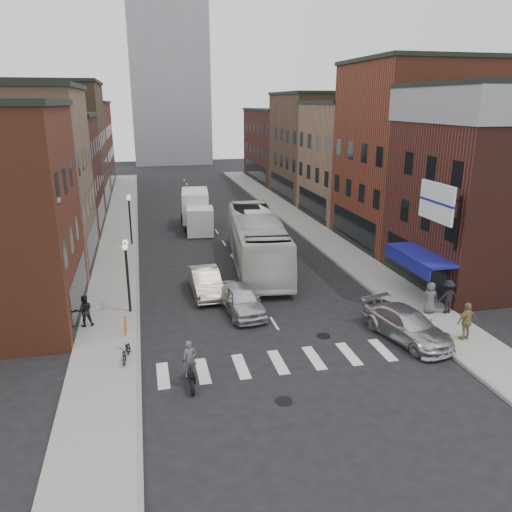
{
  "coord_description": "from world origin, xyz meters",
  "views": [
    {
      "loc": [
        -6.38,
        -22.21,
        11.16
      ],
      "look_at": [
        -0.08,
        4.94,
        2.54
      ],
      "focal_mm": 35.0,
      "sensor_mm": 36.0,
      "label": 1
    }
  ],
  "objects_px": {
    "streetlamp_near": "(127,264)",
    "transit_bus": "(257,241)",
    "curb_car": "(407,325)",
    "ped_left_solo": "(85,311)",
    "sedan_left_near": "(241,299)",
    "parked_bicycle": "(126,351)",
    "motorcycle_rider": "(190,365)",
    "ped_right_a": "(448,296)",
    "ped_right_b": "(467,321)",
    "ped_right_c": "(430,297)",
    "box_truck": "(197,211)",
    "sedan_left_far": "(206,282)",
    "streetlamp_far": "(129,210)",
    "billboard_sign": "(438,203)",
    "bike_rack": "(125,325)"
  },
  "relations": [
    {
      "from": "ped_right_c",
      "to": "transit_bus",
      "type": "bearing_deg",
      "value": -45.64
    },
    {
      "from": "streetlamp_near",
      "to": "transit_bus",
      "type": "relative_size",
      "value": 0.3
    },
    {
      "from": "motorcycle_rider",
      "to": "ped_right_b",
      "type": "height_order",
      "value": "ped_right_b"
    },
    {
      "from": "streetlamp_near",
      "to": "box_truck",
      "type": "height_order",
      "value": "streetlamp_near"
    },
    {
      "from": "sedan_left_far",
      "to": "ped_right_c",
      "type": "relative_size",
      "value": 2.71
    },
    {
      "from": "streetlamp_near",
      "to": "sedan_left_near",
      "type": "bearing_deg",
      "value": -11.23
    },
    {
      "from": "streetlamp_far",
      "to": "ped_right_c",
      "type": "distance_m",
      "value": 23.98
    },
    {
      "from": "bike_rack",
      "to": "ped_right_b",
      "type": "bearing_deg",
      "value": -15.44
    },
    {
      "from": "streetlamp_far",
      "to": "curb_car",
      "type": "relative_size",
      "value": 0.8
    },
    {
      "from": "streetlamp_near",
      "to": "curb_car",
      "type": "xyz_separation_m",
      "value": [
        13.23,
        -6.21,
        -2.17
      ]
    },
    {
      "from": "parked_bicycle",
      "to": "ped_right_c",
      "type": "distance_m",
      "value": 16.1
    },
    {
      "from": "motorcycle_rider",
      "to": "ped_right_b",
      "type": "distance_m",
      "value": 13.4
    },
    {
      "from": "billboard_sign",
      "to": "motorcycle_rider",
      "type": "xyz_separation_m",
      "value": [
        -13.51,
        -4.58,
        -5.18
      ]
    },
    {
      "from": "ped_right_a",
      "to": "ped_right_b",
      "type": "height_order",
      "value": "ped_right_b"
    },
    {
      "from": "streetlamp_far",
      "to": "sedan_left_near",
      "type": "xyz_separation_m",
      "value": [
        5.98,
        -15.19,
        -2.13
      ]
    },
    {
      "from": "curb_car",
      "to": "ped_left_solo",
      "type": "distance_m",
      "value": 16.17
    },
    {
      "from": "box_truck",
      "to": "bike_rack",
      "type": "bearing_deg",
      "value": -100.11
    },
    {
      "from": "transit_bus",
      "to": "bike_rack",
      "type": "bearing_deg",
      "value": -127.37
    },
    {
      "from": "curb_car",
      "to": "ped_right_b",
      "type": "relative_size",
      "value": 2.71
    },
    {
      "from": "sedan_left_far",
      "to": "parked_bicycle",
      "type": "bearing_deg",
      "value": -122.68
    },
    {
      "from": "billboard_sign",
      "to": "ped_left_solo",
      "type": "relative_size",
      "value": 2.22
    },
    {
      "from": "box_truck",
      "to": "curb_car",
      "type": "bearing_deg",
      "value": -67.53
    },
    {
      "from": "parked_bicycle",
      "to": "ped_right_a",
      "type": "height_order",
      "value": "ped_right_a"
    },
    {
      "from": "transit_bus",
      "to": "parked_bicycle",
      "type": "bearing_deg",
      "value": -119.58
    },
    {
      "from": "billboard_sign",
      "to": "sedan_left_near",
      "type": "height_order",
      "value": "billboard_sign"
    },
    {
      "from": "ped_right_c",
      "to": "billboard_sign",
      "type": "bearing_deg",
      "value": -94.15
    },
    {
      "from": "ped_left_solo",
      "to": "ped_right_c",
      "type": "relative_size",
      "value": 0.95
    },
    {
      "from": "streetlamp_far",
      "to": "ped_right_b",
      "type": "distance_m",
      "value": 26.47
    },
    {
      "from": "billboard_sign",
      "to": "box_truck",
      "type": "height_order",
      "value": "billboard_sign"
    },
    {
      "from": "billboard_sign",
      "to": "ped_right_c",
      "type": "height_order",
      "value": "billboard_sign"
    },
    {
      "from": "streetlamp_near",
      "to": "streetlamp_far",
      "type": "bearing_deg",
      "value": 90.0
    },
    {
      "from": "streetlamp_far",
      "to": "bike_rack",
      "type": "distance_m",
      "value": 16.87
    },
    {
      "from": "ped_left_solo",
      "to": "streetlamp_far",
      "type": "bearing_deg",
      "value": -106.8
    },
    {
      "from": "curb_car",
      "to": "ped_right_b",
      "type": "xyz_separation_m",
      "value": [
        2.61,
        -0.92,
        0.35
      ]
    },
    {
      "from": "sedan_left_far",
      "to": "parked_bicycle",
      "type": "height_order",
      "value": "sedan_left_far"
    },
    {
      "from": "box_truck",
      "to": "parked_bicycle",
      "type": "bearing_deg",
      "value": -98.11
    },
    {
      "from": "motorcycle_rider",
      "to": "ped_left_solo",
      "type": "bearing_deg",
      "value": 120.9
    },
    {
      "from": "motorcycle_rider",
      "to": "ped_right_c",
      "type": "bearing_deg",
      "value": 13.43
    },
    {
      "from": "streetlamp_near",
      "to": "sedan_left_near",
      "type": "relative_size",
      "value": 0.89
    },
    {
      "from": "curb_car",
      "to": "sedan_left_far",
      "type": "bearing_deg",
      "value": 123.9
    },
    {
      "from": "parked_bicycle",
      "to": "curb_car",
      "type": "bearing_deg",
      "value": 5.87
    },
    {
      "from": "billboard_sign",
      "to": "bike_rack",
      "type": "bearing_deg",
      "value": 177.17
    },
    {
      "from": "box_truck",
      "to": "sedan_left_far",
      "type": "distance_m",
      "value": 16.56
    },
    {
      "from": "billboard_sign",
      "to": "sedan_left_far",
      "type": "xyz_separation_m",
      "value": [
        -11.55,
        5.5,
        -5.35
      ]
    },
    {
      "from": "ped_left_solo",
      "to": "transit_bus",
      "type": "bearing_deg",
      "value": -152.6
    },
    {
      "from": "bike_rack",
      "to": "ped_left_solo",
      "type": "distance_m",
      "value": 2.43
    },
    {
      "from": "sedan_left_near",
      "to": "parked_bicycle",
      "type": "relative_size",
      "value": 2.96
    },
    {
      "from": "streetlamp_far",
      "to": "parked_bicycle",
      "type": "relative_size",
      "value": 2.64
    },
    {
      "from": "motorcycle_rider",
      "to": "sedan_left_near",
      "type": "xyz_separation_m",
      "value": [
        3.5,
        6.9,
        -0.16
      ]
    },
    {
      "from": "sedan_left_near",
      "to": "curb_car",
      "type": "height_order",
      "value": "sedan_left_near"
    }
  ]
}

